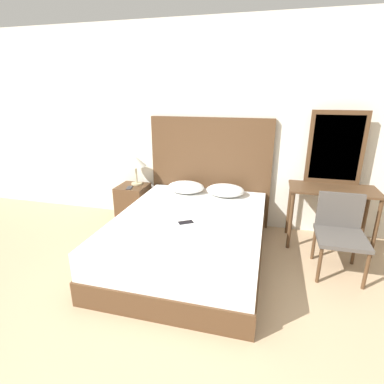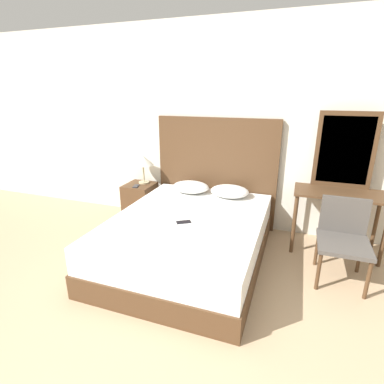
# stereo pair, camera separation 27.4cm
# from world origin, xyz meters

# --- Properties ---
(wall_back) EXTENTS (10.00, 0.06, 2.70)m
(wall_back) POSITION_xyz_m (0.00, 2.76, 1.35)
(wall_back) COLOR silver
(wall_back) RESTS_ON ground_plane
(bed) EXTENTS (1.59, 2.09, 0.52)m
(bed) POSITION_xyz_m (-0.14, 1.61, 0.26)
(bed) COLOR #4C331E
(bed) RESTS_ON ground_plane
(headboard) EXTENTS (1.67, 0.05, 1.50)m
(headboard) POSITION_xyz_m (-0.14, 2.68, 0.75)
(headboard) COLOR #4C331E
(headboard) RESTS_ON ground_plane
(pillow_left) EXTENTS (0.49, 0.40, 0.14)m
(pillow_left) POSITION_xyz_m (-0.41, 2.41, 0.59)
(pillow_left) COLOR white
(pillow_left) RESTS_ON bed
(pillow_right) EXTENTS (0.49, 0.40, 0.14)m
(pillow_right) POSITION_xyz_m (0.13, 2.41, 0.59)
(pillow_right) COLOR white
(pillow_right) RESTS_ON bed
(phone_on_bed) EXTENTS (0.16, 0.14, 0.01)m
(phone_on_bed) POSITION_xyz_m (-0.14, 1.45, 0.53)
(phone_on_bed) COLOR black
(phone_on_bed) RESTS_ON bed
(nightstand) EXTENTS (0.41, 0.43, 0.54)m
(nightstand) POSITION_xyz_m (-1.22, 2.44, 0.27)
(nightstand) COLOR #4C331E
(nightstand) RESTS_ON ground_plane
(table_lamp) EXTENTS (0.31, 0.31, 0.41)m
(table_lamp) POSITION_xyz_m (-1.19, 2.53, 0.87)
(table_lamp) COLOR tan
(table_lamp) RESTS_ON nightstand
(phone_on_nightstand) EXTENTS (0.11, 0.16, 0.01)m
(phone_on_nightstand) POSITION_xyz_m (-1.21, 2.34, 0.54)
(phone_on_nightstand) COLOR #232328
(phone_on_nightstand) RESTS_ON nightstand
(vanity_desk) EXTENTS (0.99, 0.50, 0.74)m
(vanity_desk) POSITION_xyz_m (1.41, 2.38, 0.61)
(vanity_desk) COLOR #4C331E
(vanity_desk) RESTS_ON ground_plane
(vanity_mirror) EXTENTS (0.64, 0.03, 0.88)m
(vanity_mirror) POSITION_xyz_m (1.41, 2.60, 1.18)
(vanity_mirror) COLOR #4C331E
(vanity_mirror) RESTS_ON vanity_desk
(chair) EXTENTS (0.48, 0.52, 0.81)m
(chair) POSITION_xyz_m (1.42, 1.83, 0.46)
(chair) COLOR #4C4742
(chair) RESTS_ON ground_plane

